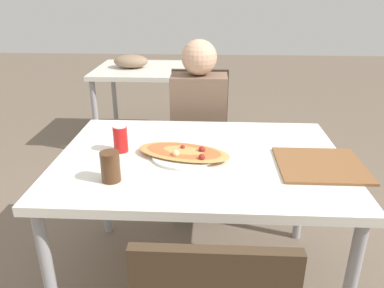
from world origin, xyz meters
The scene contains 9 objects.
ground_plane centered at (0.00, 0.00, 0.00)m, with size 14.00×14.00×0.00m, color #6B5B4C.
dining_table centered at (0.00, 0.00, 0.67)m, with size 1.30×0.93×0.74m.
chair_far_seated centered at (-0.03, 0.80, 0.53)m, with size 0.40×0.40×0.94m.
person_seated centered at (-0.03, 0.68, 0.69)m, with size 0.35×0.24×1.17m.
pizza_main centered at (-0.07, -0.01, 0.76)m, with size 0.47×0.30×0.06m.
soda_can centered at (-0.37, 0.03, 0.80)m, with size 0.07×0.07×0.12m.
drink_glass centered at (-0.35, -0.25, 0.80)m, with size 0.08×0.08×0.12m.
serving_tray centered at (0.52, -0.08, 0.74)m, with size 0.37×0.34×0.01m.
background_table centered at (-0.53, 1.94, 0.68)m, with size 1.10×0.80×0.86m.
Camera 1 is at (0.04, -1.56, 1.46)m, focal length 35.00 mm.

